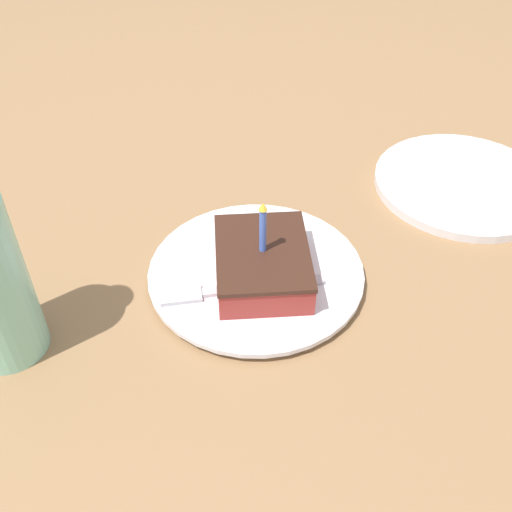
# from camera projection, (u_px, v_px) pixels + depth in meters

# --- Properties ---
(ground_plane) EXTENTS (2.40, 2.40, 0.04)m
(ground_plane) POSITION_uv_depth(u_px,v_px,m) (260.00, 282.00, 0.71)
(ground_plane) COLOR olive
(ground_plane) RESTS_ON ground
(plate) EXTENTS (0.24, 0.24, 0.02)m
(plate) POSITION_uv_depth(u_px,v_px,m) (256.00, 273.00, 0.68)
(plate) COLOR silver
(plate) RESTS_ON ground_plane
(cake_slice) EXTENTS (0.10, 0.13, 0.10)m
(cake_slice) POSITION_uv_depth(u_px,v_px,m) (264.00, 263.00, 0.66)
(cake_slice) COLOR #99332D
(cake_slice) RESTS_ON plate
(fork) EXTENTS (0.18, 0.03, 0.00)m
(fork) POSITION_uv_depth(u_px,v_px,m) (231.00, 290.00, 0.65)
(fork) COLOR #B2B2B7
(fork) RESTS_ON plate
(side_plate) EXTENTS (0.24, 0.24, 0.01)m
(side_plate) POSITION_uv_depth(u_px,v_px,m) (463.00, 183.00, 0.82)
(side_plate) COLOR silver
(side_plate) RESTS_ON ground_plane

